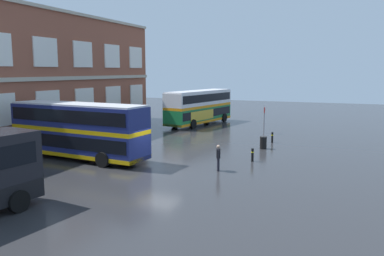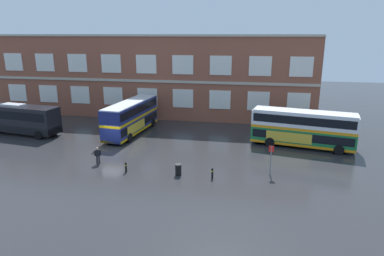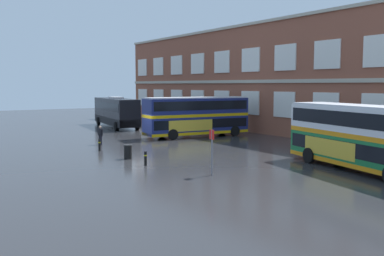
% 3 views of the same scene
% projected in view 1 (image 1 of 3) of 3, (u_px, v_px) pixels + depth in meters
% --- Properties ---
extents(ground_plane, '(120.00, 120.00, 0.00)m').
position_uv_depth(ground_plane, '(134.00, 164.00, 26.93)').
color(ground_plane, '#2B2B2D').
extents(double_decker_near, '(3.62, 11.19, 4.07)m').
position_uv_depth(double_decker_near, '(78.00, 130.00, 28.37)').
color(double_decker_near, navy).
rests_on(double_decker_near, ground).
extents(double_decker_middle, '(11.29, 4.69, 4.07)m').
position_uv_depth(double_decker_middle, '(199.00, 107.00, 46.58)').
color(double_decker_middle, '#197038').
rests_on(double_decker_middle, ground).
extents(waiting_passenger, '(0.63, 0.37, 1.70)m').
position_uv_depth(waiting_passenger, '(218.00, 157.00, 25.02)').
color(waiting_passenger, black).
rests_on(waiting_passenger, ground).
extents(bus_stand_flag, '(0.44, 0.10, 2.70)m').
position_uv_depth(bus_stand_flag, '(264.00, 118.00, 40.04)').
color(bus_stand_flag, slate).
rests_on(bus_stand_flag, ground).
extents(station_litter_bin, '(0.60, 0.60, 1.03)m').
position_uv_depth(station_litter_bin, '(263.00, 143.00, 32.19)').
color(station_litter_bin, black).
rests_on(station_litter_bin, ground).
extents(safety_bollard_west, '(0.19, 0.19, 0.95)m').
position_uv_depth(safety_bollard_west, '(272.00, 137.00, 34.96)').
color(safety_bollard_west, black).
rests_on(safety_bollard_west, ground).
extents(safety_bollard_east, '(0.19, 0.19, 0.95)m').
position_uv_depth(safety_bollard_east, '(252.00, 155.00, 27.67)').
color(safety_bollard_east, black).
rests_on(safety_bollard_east, ground).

